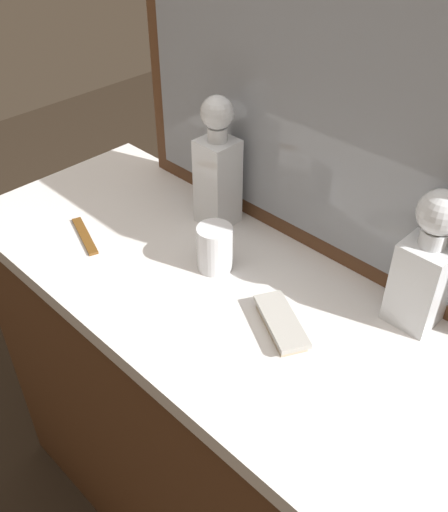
# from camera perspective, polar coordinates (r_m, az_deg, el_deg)

# --- Properties ---
(dresser) EXTENTS (1.25, 0.50, 0.90)m
(dresser) POSITION_cam_1_polar(r_m,az_deg,el_deg) (1.45, 0.00, -16.79)
(dresser) COLOR brown
(dresser) RESTS_ON ground_plane
(dresser_mirror) EXTENTS (0.92, 0.03, 0.58)m
(dresser_mirror) POSITION_cam_1_polar(r_m,az_deg,el_deg) (1.11, 8.74, 13.95)
(dresser_mirror) COLOR brown
(dresser_mirror) RESTS_ON dresser
(crystal_decanter_front) EXTENTS (0.08, 0.08, 0.29)m
(crystal_decanter_front) POSITION_cam_1_polar(r_m,az_deg,el_deg) (1.24, -0.64, 8.15)
(crystal_decanter_front) COLOR white
(crystal_decanter_front) RESTS_ON dresser
(crystal_decanter_rear) EXTENTS (0.09, 0.09, 0.27)m
(crystal_decanter_rear) POSITION_cam_1_polar(r_m,az_deg,el_deg) (1.04, 19.33, -1.52)
(crystal_decanter_rear) COLOR white
(crystal_decanter_rear) RESTS_ON dresser
(crystal_tumbler_far_right) EXTENTS (0.07, 0.07, 0.10)m
(crystal_tumbler_far_right) POSITION_cam_1_polar(r_m,az_deg,el_deg) (1.14, -0.92, 0.63)
(crystal_tumbler_far_right) COLOR white
(crystal_tumbler_far_right) RESTS_ON dresser
(silver_brush_front) EXTENTS (0.15, 0.12, 0.02)m
(silver_brush_front) POSITION_cam_1_polar(r_m,az_deg,el_deg) (1.03, 5.72, -6.70)
(silver_brush_front) COLOR #B7A88C
(silver_brush_front) RESTS_ON dresser
(tortoiseshell_comb) EXTENTS (0.14, 0.07, 0.01)m
(tortoiseshell_comb) POSITION_cam_1_polar(r_m,az_deg,el_deg) (1.28, -13.73, 1.98)
(tortoiseshell_comb) COLOR brown
(tortoiseshell_comb) RESTS_ON dresser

